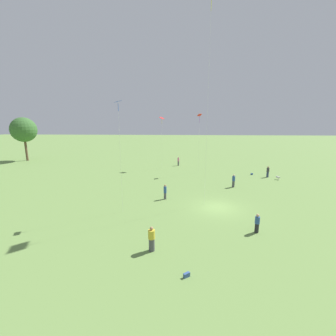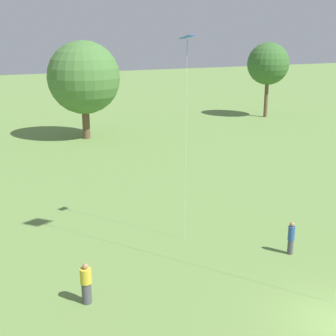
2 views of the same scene
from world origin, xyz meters
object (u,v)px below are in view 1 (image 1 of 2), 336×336
object	(u,v)px
person_6	(178,161)
dog_0	(278,177)
kite_2	(118,110)
person_2	(165,192)
picnic_bag_1	(252,174)
kite_3	(199,119)
person_5	(268,172)
kite_1	(211,1)
person_0	(257,223)
person_1	(234,181)
kite_4	(162,120)
picnic_bag_0	(187,275)
person_7	(152,239)

from	to	relation	value
person_6	dog_0	size ratio (longest dim) A/B	2.57
kite_2	person_2	bearing A→B (deg)	151.74
picnic_bag_1	kite_3	bearing A→B (deg)	83.55
person_6	picnic_bag_1	world-z (taller)	person_6
picnic_bag_1	person_5	bearing A→B (deg)	-126.02
kite_3	kite_1	bearing A→B (deg)	103.01
person_0	person_1	distance (m)	12.78
kite_2	kite_3	xyz separation A→B (m)	(17.55, -8.72, -0.62)
person_0	kite_4	xyz separation A→B (m)	(24.75, 9.75, 8.20)
kite_2	picnic_bag_1	xyz separation A→B (m)	(16.55, -17.61, -9.68)
kite_3	picnic_bag_0	xyz separation A→B (m)	(-26.75, 2.61, -9.07)
person_2	person_6	xyz separation A→B (m)	(19.83, -1.29, 0.02)
kite_1	kite_2	distance (m)	13.01
kite_2	picnic_bag_0	xyz separation A→B (m)	(-9.19, -6.12, -9.69)
person_6	kite_3	xyz separation A→B (m)	(-6.19, -3.49, 8.30)
person_7	kite_1	distance (m)	21.26
kite_3	person_6	bearing A→B (deg)	-46.02
person_0	kite_2	size ratio (longest dim) A/B	0.15
person_5	kite_4	xyz separation A→B (m)	(6.13, 17.46, 8.12)
person_7	kite_1	xyz separation A→B (m)	(9.20, -4.56, 18.61)
person_5	person_6	bearing A→B (deg)	-75.55
person_6	picnic_bag_0	bearing A→B (deg)	-144.01
person_0	dog_0	world-z (taller)	person_0
person_6	picnic_bag_1	bearing A→B (deg)	-85.72
person_2	person_6	world-z (taller)	person_6
person_5	picnic_bag_1	bearing A→B (deg)	-80.53
person_0	person_6	world-z (taller)	person_6
person_1	kite_1	size ratio (longest dim) A/B	0.09
person_0	dog_0	xyz separation A→B (m)	(17.19, -8.75, -0.42)
person_0	picnic_bag_0	size ratio (longest dim) A/B	3.84
person_6	dog_0	distance (m)	18.44
person_6	picnic_bag_0	distance (m)	32.96
person_1	picnic_bag_1	bearing A→B (deg)	0.39
kite_4	person_2	bearing A→B (deg)	-95.03
person_1	kite_3	world-z (taller)	kite_3
person_0	kite_4	bearing A→B (deg)	-171.06
person_2	kite_2	distance (m)	10.53
person_0	person_6	size ratio (longest dim) A/B	0.90
person_0	dog_0	bearing A→B (deg)	140.49
person_1	person_2	world-z (taller)	person_1
person_6	kite_1	world-z (taller)	kite_1
person_2	kite_3	size ratio (longest dim) A/B	0.17
kite_4	picnic_bag_0	bearing A→B (deg)	-93.51
person_1	person_0	bearing A→B (deg)	-151.37
person_0	person_2	world-z (taller)	person_2
picnic_bag_0	person_5	bearing A→B (deg)	-29.09
person_5	dog_0	world-z (taller)	person_5
person_7	dog_0	size ratio (longest dim) A/B	2.60
person_7	kite_4	size ratio (longest dim) A/B	0.19
kite_2	kite_3	bearing A→B (deg)	170.58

